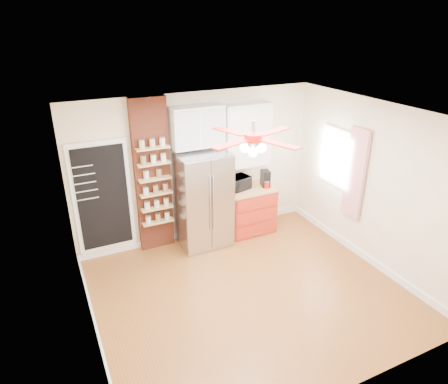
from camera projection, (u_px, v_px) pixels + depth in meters
name	position (u px, v px, depth m)	size (l,w,h in m)	color
floor	(249.00, 292.00, 6.08)	(4.50, 4.50, 0.00)	brown
ceiling	(254.00, 116.00, 4.99)	(4.50, 4.50, 0.00)	white
wall_back	(197.00, 168.00, 7.19)	(4.50, 0.02, 2.70)	#FFF0CD
wall_front	(351.00, 296.00, 3.89)	(4.50, 0.02, 2.70)	#FFF0CD
wall_left	(82.00, 250.00, 4.65)	(0.02, 4.00, 2.70)	#FFF0CD
wall_right	(373.00, 186.00, 6.42)	(0.02, 4.00, 2.70)	#FFF0CD
chalkboard	(103.00, 198.00, 6.59)	(0.95, 0.05, 1.95)	white
brick_pillar	(153.00, 176.00, 6.78)	(0.60, 0.16, 2.70)	brown
fridge	(203.00, 200.00, 7.05)	(0.90, 0.70, 1.75)	#B8B8BD
upper_glass_cabinet	(197.00, 127.00, 6.70)	(0.90, 0.35, 0.70)	white
red_cabinet	(249.00, 209.00, 7.65)	(0.94, 0.64, 0.90)	#AD2916
upper_shelf_unit	(247.00, 135.00, 7.21)	(0.90, 0.30, 1.15)	white
window	(337.00, 158.00, 7.08)	(0.04, 0.75, 1.05)	white
curtain	(355.00, 173.00, 6.64)	(0.06, 0.40, 1.55)	red
ceiling_fan	(253.00, 138.00, 5.10)	(1.40, 1.40, 0.44)	silver
toaster_oven	(238.00, 183.00, 7.36)	(0.45, 0.30, 0.25)	black
coffee_maker	(265.00, 178.00, 7.49)	(0.14, 0.21, 0.31)	black
canister_left	(267.00, 185.00, 7.44)	(0.09, 0.09, 0.13)	red
canister_right	(266.00, 181.00, 7.58)	(0.11, 0.11, 0.14)	#B8200A
pantry_jar_oats	(146.00, 175.00, 6.60)	(0.09, 0.09, 0.14)	beige
pantry_jar_beans	(159.00, 173.00, 6.68)	(0.10, 0.10, 0.13)	brown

